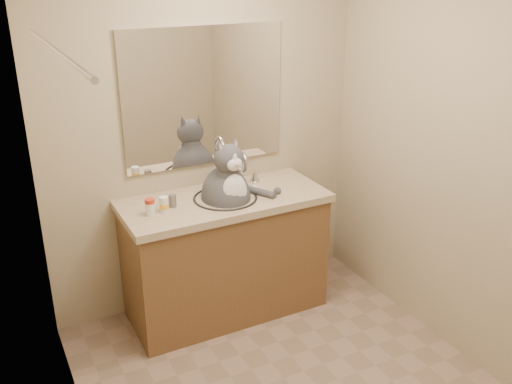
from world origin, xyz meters
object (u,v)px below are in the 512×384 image
pill_bottle_redcap (150,207)px  pill_bottle_orange (164,205)px  cat (227,193)px  grey_canister (173,201)px

pill_bottle_redcap → pill_bottle_orange: size_ratio=1.06×
cat → pill_bottle_redcap: cat is taller
cat → pill_bottle_orange: (-0.43, -0.01, 0.01)m
pill_bottle_redcap → pill_bottle_orange: (0.09, 0.01, -0.01)m
pill_bottle_redcap → grey_canister: bearing=19.8°
pill_bottle_orange → grey_canister: bearing=35.8°
cat → grey_canister: size_ratio=8.03×
grey_canister → pill_bottle_redcap: bearing=-160.2°
cat → pill_bottle_orange: size_ratio=6.46×
pill_bottle_redcap → grey_canister: size_ratio=1.32×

